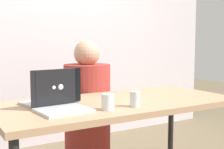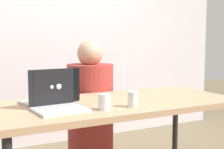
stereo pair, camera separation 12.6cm
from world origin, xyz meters
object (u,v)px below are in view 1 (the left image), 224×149
person_at_center (87,114)px  laptop_front_left (60,102)px  laptop_back_left (52,97)px  water_glass_left (108,103)px  water_glass_center (135,100)px

person_at_center → laptop_front_left: size_ratio=3.64×
laptop_back_left → laptop_front_left: 0.19m
person_at_center → water_glass_left: bearing=62.2°
person_at_center → water_glass_center: size_ratio=11.77×
laptop_front_left → water_glass_center: bearing=-22.1°
laptop_back_left → water_glass_center: laptop_back_left is taller
water_glass_left → water_glass_center: (0.20, -0.00, -0.00)m
laptop_front_left → water_glass_center: 0.48m
person_at_center → water_glass_left: person_at_center is taller
water_glass_center → laptop_back_left: bearing=143.1°
water_glass_center → water_glass_left: bearing=178.6°
water_glass_left → laptop_front_left: bearing=152.2°
laptop_front_left → water_glass_left: 0.29m
person_at_center → laptop_back_left: person_at_center is taller
laptop_back_left → water_glass_left: laptop_back_left is taller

